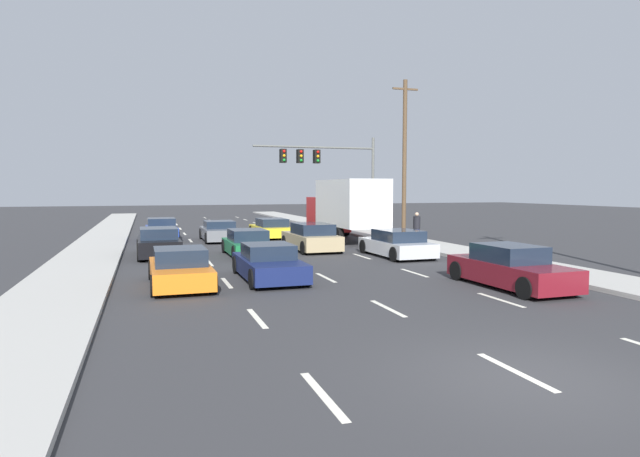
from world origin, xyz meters
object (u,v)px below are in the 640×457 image
Objects in this scene: car_navy at (269,263)px; car_blue at (161,230)px; car_silver at (397,244)px; traffic_signal_mast at (320,162)px; car_maroon at (510,268)px; car_green at (248,244)px; car_tan at (311,238)px; car_yellow at (271,229)px; car_black at (159,243)px; car_gray at (219,232)px; car_orange at (180,269)px; utility_pole_mid at (404,156)px; pedestrian_near_corner at (417,228)px; box_truck at (345,206)px.

car_blue is at bearing 101.22° from car_navy.
car_silver is 15.29m from traffic_signal_mast.
car_maroon is at bearing -28.72° from car_navy.
car_green is at bearing 85.77° from car_navy.
car_blue is 1.02× the size of car_green.
car_blue is at bearing 131.99° from car_tan.
traffic_signal_mast is (7.91, 18.79, 4.42)m from car_navy.
car_yellow is 1.02× the size of car_tan.
car_gray is (3.55, 6.38, -0.06)m from car_black.
car_orange reaches higher than car_silver.
car_orange is 10.59m from car_tan.
car_maroon is at bearing -80.24° from car_yellow.
car_silver is 0.48× the size of traffic_signal_mast.
car_orange is at bearing -116.16° from car_green.
utility_pole_mid is (15.87, 7.09, 4.63)m from car_black.
car_black is (-0.33, -7.81, 0.01)m from car_blue.
car_yellow is (3.54, 15.27, 0.01)m from car_navy.
car_silver reaches higher than car_navy.
car_yellow is at bearing 47.71° from car_black.
car_blue reaches higher than car_navy.
utility_pole_mid is 8.28m from pedestrian_near_corner.
box_truck is at bearing -42.64° from car_yellow.
car_blue reaches higher than car_black.
car_yellow is 11.55m from car_silver.
car_navy is 0.96× the size of car_yellow.
pedestrian_near_corner is (3.09, 3.93, 0.39)m from car_silver.
car_gray is 0.42× the size of utility_pole_mid.
car_yellow is 1.05× the size of car_silver.
car_blue is 15.83m from car_orange.
box_truck is (10.63, 4.23, 1.43)m from car_black.
car_yellow is 9.58m from pedestrian_near_corner.
box_truck is 7.55m from traffic_signal_mast.
car_tan is 0.56× the size of box_truck.
car_black reaches higher than car_gray.
car_orange reaches higher than car_gray.
utility_pole_mid is at bearing 49.73° from car_navy.
car_navy is 1.00× the size of car_silver.
car_gray is at bearing 92.49° from car_green.
car_yellow is 7.54m from car_tan.
car_black is 1.12× the size of car_green.
car_silver is at bearing -20.53° from car_green.
car_yellow is at bearing 99.76° from car_maroon.
car_navy is 0.97× the size of car_maroon.
car_navy is (-0.49, -6.56, -0.01)m from car_green.
car_gray is 14.03m from car_navy.
car_tan is (0.33, -7.53, 0.07)m from car_yellow.
car_yellow is (6.61, -0.18, -0.05)m from car_blue.
traffic_signal_mast is (10.97, 3.34, 4.37)m from car_blue.
box_truck is (10.30, -3.58, 1.43)m from car_blue.
car_maroon reaches higher than car_orange.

